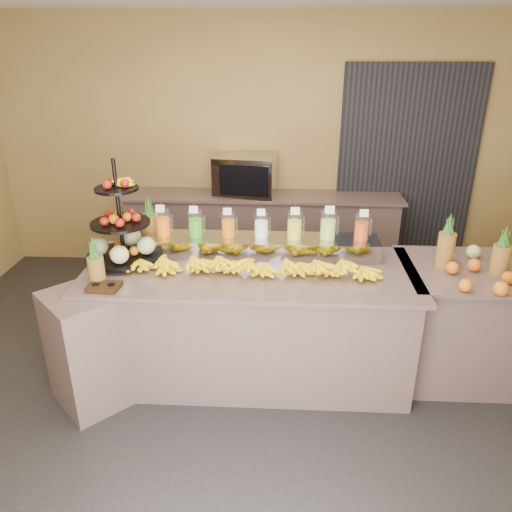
# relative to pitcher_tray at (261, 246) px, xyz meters

# --- Properties ---
(ground) EXTENTS (6.00, 6.00, 0.00)m
(ground) POSITION_rel_pitcher_tray_xyz_m (-0.07, -0.58, -1.01)
(ground) COLOR black
(ground) RESTS_ON ground
(room_envelope) EXTENTS (6.04, 5.02, 2.82)m
(room_envelope) POSITION_rel_pitcher_tray_xyz_m (0.12, 0.21, 0.87)
(room_envelope) COLOR olive
(room_envelope) RESTS_ON ground
(buffet_counter) EXTENTS (2.75, 1.25, 0.93)m
(buffet_counter) POSITION_rel_pitcher_tray_xyz_m (-0.18, -0.32, -0.54)
(buffet_counter) COLOR gray
(buffet_counter) RESTS_ON ground
(right_counter) EXTENTS (1.08, 0.88, 0.93)m
(right_counter) POSITION_rel_pitcher_tray_xyz_m (1.63, -0.18, -0.54)
(right_counter) COLOR gray
(right_counter) RESTS_ON ground
(back_ledge) EXTENTS (3.10, 0.55, 0.93)m
(back_ledge) POSITION_rel_pitcher_tray_xyz_m (-0.07, 1.67, -0.54)
(back_ledge) COLOR gray
(back_ledge) RESTS_ON ground
(pitcher_tray) EXTENTS (1.85, 0.30, 0.15)m
(pitcher_tray) POSITION_rel_pitcher_tray_xyz_m (0.00, 0.00, 0.00)
(pitcher_tray) COLOR gray
(pitcher_tray) RESTS_ON buffet_counter
(juice_pitcher_orange_a) EXTENTS (0.12, 0.12, 0.28)m
(juice_pitcher_orange_a) POSITION_rel_pitcher_tray_xyz_m (-0.78, -0.00, 0.17)
(juice_pitcher_orange_a) COLOR silver
(juice_pitcher_orange_a) RESTS_ON pitcher_tray
(juice_pitcher_green) EXTENTS (0.11, 0.12, 0.28)m
(juice_pitcher_green) POSITION_rel_pitcher_tray_xyz_m (-0.52, -0.00, 0.17)
(juice_pitcher_green) COLOR silver
(juice_pitcher_green) RESTS_ON pitcher_tray
(juice_pitcher_orange_b) EXTENTS (0.11, 0.11, 0.27)m
(juice_pitcher_orange_b) POSITION_rel_pitcher_tray_xyz_m (-0.26, -0.00, 0.16)
(juice_pitcher_orange_b) COLOR silver
(juice_pitcher_orange_b) RESTS_ON pitcher_tray
(juice_pitcher_milk) EXTENTS (0.11, 0.11, 0.26)m
(juice_pitcher_milk) POSITION_rel_pitcher_tray_xyz_m (-0.00, -0.00, 0.16)
(juice_pitcher_milk) COLOR silver
(juice_pitcher_milk) RESTS_ON pitcher_tray
(juice_pitcher_lemon) EXTENTS (0.12, 0.12, 0.28)m
(juice_pitcher_lemon) POSITION_rel_pitcher_tray_xyz_m (0.26, -0.00, 0.17)
(juice_pitcher_lemon) COLOR silver
(juice_pitcher_lemon) RESTS_ON pitcher_tray
(juice_pitcher_lime) EXTENTS (0.12, 0.13, 0.30)m
(juice_pitcher_lime) POSITION_rel_pitcher_tray_xyz_m (0.52, -0.00, 0.18)
(juice_pitcher_lime) COLOR silver
(juice_pitcher_lime) RESTS_ON pitcher_tray
(juice_pitcher_orange_c) EXTENTS (0.11, 0.12, 0.27)m
(juice_pitcher_orange_c) POSITION_rel_pitcher_tray_xyz_m (0.78, -0.00, 0.17)
(juice_pitcher_orange_c) COLOR silver
(juice_pitcher_orange_c) RESTS_ON pitcher_tray
(banana_heap) EXTENTS (1.93, 0.17, 0.16)m
(banana_heap) POSITION_rel_pitcher_tray_xyz_m (-0.07, -0.31, -0.00)
(banana_heap) COLOR yellow
(banana_heap) RESTS_ON buffet_counter
(fruit_stand) EXTENTS (0.71, 0.71, 0.81)m
(fruit_stand) POSITION_rel_pitcher_tray_xyz_m (-1.03, -0.18, 0.13)
(fruit_stand) COLOR black
(fruit_stand) RESTS_ON buffet_counter
(condiment_caddy) EXTENTS (0.23, 0.18, 0.03)m
(condiment_caddy) POSITION_rel_pitcher_tray_xyz_m (-1.06, -0.65, -0.06)
(condiment_caddy) COLOR black
(condiment_caddy) RESTS_ON buffet_counter
(pineapple_left_a) EXTENTS (0.12, 0.12, 0.36)m
(pineapple_left_a) POSITION_rel_pitcher_tray_xyz_m (-1.14, -0.56, 0.05)
(pineapple_left_a) COLOR brown
(pineapple_left_a) RESTS_ON buffet_counter
(pineapple_left_b) EXTENTS (0.15, 0.15, 0.43)m
(pineapple_left_b) POSITION_rel_pitcher_tray_xyz_m (-0.92, 0.14, 0.09)
(pineapple_left_b) COLOR brown
(pineapple_left_b) RESTS_ON buffet_counter
(right_fruit_pile) EXTENTS (0.50, 0.48, 0.27)m
(right_fruit_pile) POSITION_rel_pitcher_tray_xyz_m (1.56, -0.31, 0.01)
(right_fruit_pile) COLOR brown
(right_fruit_pile) RESTS_ON right_counter
(oven_warmer) EXTENTS (0.70, 0.54, 0.43)m
(oven_warmer) POSITION_rel_pitcher_tray_xyz_m (-0.25, 1.67, 0.14)
(oven_warmer) COLOR gray
(oven_warmer) RESTS_ON back_ledge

